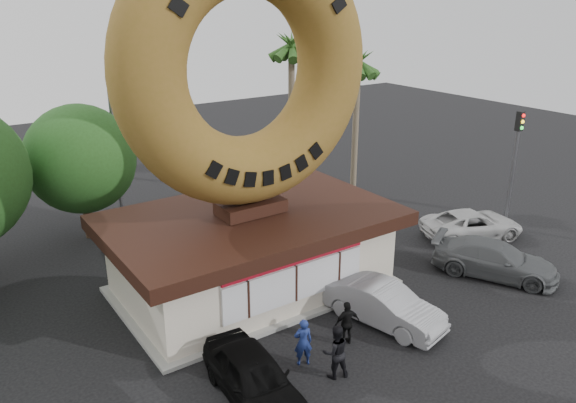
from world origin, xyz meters
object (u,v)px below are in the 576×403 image
at_px(street_lamp, 117,139).
at_px(car_black, 254,377).
at_px(donut_shop, 252,248).
at_px(person_right, 347,323).
at_px(car_grey, 495,259).
at_px(giant_donut, 247,69).
at_px(car_silver, 384,305).
at_px(person_left, 303,342).
at_px(car_white, 472,224).
at_px(person_center, 335,352).
at_px(traffic_signal, 515,156).

height_order(street_lamp, car_black, street_lamp).
xyz_separation_m(donut_shop, person_right, (0.62, -5.22, -0.96)).
bearing_deg(person_right, car_black, 18.91).
height_order(street_lamp, car_grey, street_lamp).
xyz_separation_m(giant_donut, person_right, (0.62, -5.23, -8.05)).
height_order(car_black, car_silver, car_black).
distance_m(giant_donut, car_black, 10.58).
height_order(street_lamp, person_left, street_lamp).
height_order(car_grey, car_white, car_grey).
distance_m(street_lamp, person_right, 15.86).
xyz_separation_m(giant_donut, person_center, (-0.83, -6.39, -7.95)).
distance_m(person_right, car_grey, 8.47).
relative_size(giant_donut, car_black, 2.27).
distance_m(traffic_signal, car_silver, 12.21).
bearing_deg(traffic_signal, person_center, -163.56).
relative_size(person_left, car_black, 0.37).
relative_size(traffic_signal, person_right, 3.76).
relative_size(giant_donut, person_center, 5.60).
bearing_deg(car_black, car_silver, 12.40).
distance_m(person_left, car_silver, 3.88).
distance_m(traffic_signal, person_left, 15.94).
bearing_deg(person_center, donut_shop, -79.19).
xyz_separation_m(person_right, car_black, (-4.09, -0.62, -0.05)).
bearing_deg(car_grey, giant_donut, 123.15).
xyz_separation_m(person_left, car_grey, (10.38, 0.37, -0.08)).
height_order(car_black, car_grey, car_black).
xyz_separation_m(car_black, car_silver, (6.05, 0.87, -0.01)).
xyz_separation_m(donut_shop, car_black, (-3.48, -5.84, -1.01)).
xyz_separation_m(person_center, car_white, (12.40, 4.60, -0.21)).
relative_size(car_black, car_white, 0.89).
bearing_deg(person_center, giant_donut, -79.18).
xyz_separation_m(giant_donut, car_white, (11.57, -1.79, -8.16)).
relative_size(person_right, car_grey, 0.31).
relative_size(street_lamp, person_left, 4.81).
xyz_separation_m(person_center, car_silver, (3.40, 1.40, -0.15)).
bearing_deg(person_right, traffic_signal, -156.12).
xyz_separation_m(person_left, person_center, (0.46, -1.07, 0.07)).
distance_m(person_center, car_black, 2.70).
height_order(person_center, car_black, person_center).
bearing_deg(street_lamp, car_silver, -73.53).
bearing_deg(car_silver, car_grey, -13.04).
relative_size(car_grey, car_white, 1.03).
xyz_separation_m(giant_donut, car_grey, (9.08, -4.94, -8.11)).
xyz_separation_m(donut_shop, giant_donut, (0.00, 0.02, 7.09)).
relative_size(traffic_signal, car_silver, 1.33).
height_order(person_center, car_silver, person_center).
height_order(person_left, person_center, person_center).
relative_size(giant_donut, traffic_signal, 1.66).
relative_size(giant_donut, car_grey, 1.96).
distance_m(donut_shop, person_center, 6.48).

